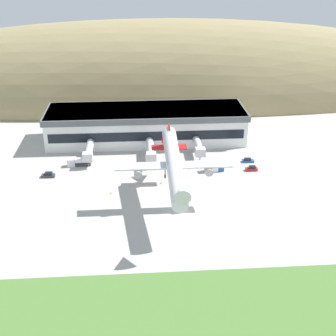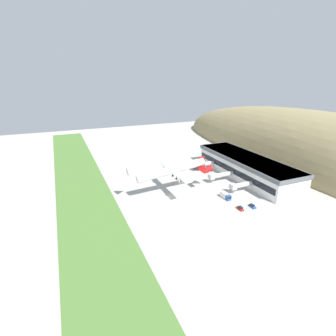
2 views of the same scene
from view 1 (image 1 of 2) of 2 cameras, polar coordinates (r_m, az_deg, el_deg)
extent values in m
plane|color=#ADAAA3|center=(133.91, 2.02, -5.26)|extent=(408.37, 408.37, 0.00)
cube|color=#4C7533|center=(100.88, 4.57, -17.25)|extent=(367.54, 27.98, 0.08)
ellipsoid|color=#8E7F56|center=(237.67, -1.26, 8.72)|extent=(344.77, 70.94, 75.24)
cube|color=white|center=(180.82, -2.67, 5.31)|extent=(74.46, 21.64, 12.40)
cube|color=#565B60|center=(179.14, -2.71, 6.84)|extent=(75.66, 22.84, 2.23)
cube|color=black|center=(170.88, -2.56, 3.87)|extent=(71.49, 0.16, 3.47)
cylinder|color=silver|center=(166.20, -9.58, 2.29)|extent=(2.60, 13.25, 2.60)
cube|color=silver|center=(160.14, -9.77, 1.36)|extent=(3.38, 2.86, 2.86)
cylinder|color=slate|center=(161.41, -9.70, 0.79)|extent=(0.36, 0.36, 4.00)
cylinder|color=silver|center=(164.67, -2.16, 2.42)|extent=(2.60, 14.87, 2.60)
cube|color=silver|center=(157.85, -2.06, 1.37)|extent=(3.38, 2.86, 2.86)
cylinder|color=slate|center=(159.13, -2.05, 0.79)|extent=(0.36, 0.36, 4.00)
cylinder|color=silver|center=(167.35, 3.69, 2.78)|extent=(2.60, 11.99, 2.60)
cube|color=silver|center=(161.89, 3.97, 1.96)|extent=(3.38, 2.86, 2.86)
cylinder|color=slate|center=(163.14, 3.92, 1.39)|extent=(0.36, 0.36, 4.00)
cylinder|color=silver|center=(128.61, 0.73, 0.37)|extent=(4.23, 37.49, 8.91)
cone|color=silver|center=(108.93, 1.65, -2.98)|extent=(4.15, 5.14, 4.70)
cone|color=red|center=(149.05, 0.04, 2.88)|extent=(4.15, 5.98, 4.81)
cube|color=red|center=(144.43, 0.14, 3.84)|extent=(0.50, 4.69, 7.62)
cube|color=red|center=(145.99, 0.13, 2.55)|extent=(11.01, 2.98, 0.73)
cube|color=silver|center=(130.69, 0.66, 0.33)|extent=(33.01, 3.63, 0.90)
cylinder|color=#9E9EA3|center=(130.46, -3.66, -0.49)|extent=(2.30, 3.86, 2.74)
cylinder|color=#9E9EA3|center=(131.97, 4.96, -0.22)|extent=(2.30, 3.86, 2.74)
cylinder|color=#2D2D2D|center=(131.51, -0.36, -0.60)|extent=(0.28, 0.28, 2.20)
cylinder|color=#2D2D2D|center=(132.00, -0.36, -1.02)|extent=(0.45, 1.10, 1.10)
cylinder|color=#2D2D2D|center=(131.86, 1.66, -0.53)|extent=(0.28, 0.28, 2.20)
cylinder|color=#2D2D2D|center=(132.35, 1.66, -0.96)|extent=(0.45, 1.10, 1.10)
cylinder|color=#2D2D2D|center=(117.65, 1.25, -2.84)|extent=(0.22, 0.22, 1.98)
cylinder|color=#2D2D2D|center=(118.12, 1.24, -3.26)|extent=(0.30, 0.82, 0.82)
cube|color=#B21E1E|center=(159.60, 10.14, -0.15)|extent=(4.07, 1.79, 0.92)
cube|color=black|center=(159.29, 10.23, 0.12)|extent=(2.26, 1.47, 0.76)
cube|color=#264C99|center=(165.74, 9.73, 0.85)|extent=(4.15, 1.90, 0.78)
cube|color=black|center=(165.41, 9.68, 1.07)|extent=(2.30, 1.56, 0.64)
cube|color=#333338|center=(157.69, -14.39, -0.91)|extent=(4.32, 2.02, 0.91)
cube|color=black|center=(157.29, -14.35, -0.64)|extent=(2.40, 1.67, 0.75)
cube|color=#264C99|center=(157.68, 6.40, 0.12)|extent=(2.19, 2.50, 2.63)
cube|color=black|center=(157.74, 6.77, 0.30)|extent=(0.24, 2.00, 1.16)
cube|color=silver|center=(156.85, 5.29, 0.11)|extent=(4.45, 2.68, 3.04)
cube|color=silver|center=(163.36, -11.71, 0.66)|extent=(2.62, 2.35, 2.65)
cube|color=black|center=(163.28, -12.17, 0.79)|extent=(0.19, 1.88, 1.17)
cube|color=#38383D|center=(163.43, -10.32, 0.46)|extent=(5.41, 2.28, 0.90)
cylinder|color=silver|center=(162.81, -10.36, 0.94)|extent=(5.16, 2.38, 2.10)
cube|color=orange|center=(148.70, -0.83, -1.91)|extent=(0.52, 0.52, 0.03)
cone|color=orange|center=(148.56, -0.83, -1.81)|extent=(0.40, 0.40, 0.55)
cube|color=orange|center=(143.82, -6.96, -3.12)|extent=(0.52, 0.52, 0.03)
cone|color=orange|center=(143.68, -6.97, -3.02)|extent=(0.40, 0.40, 0.55)
camera|label=2|loc=(142.11, 59.91, 9.86)|focal=28.00mm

